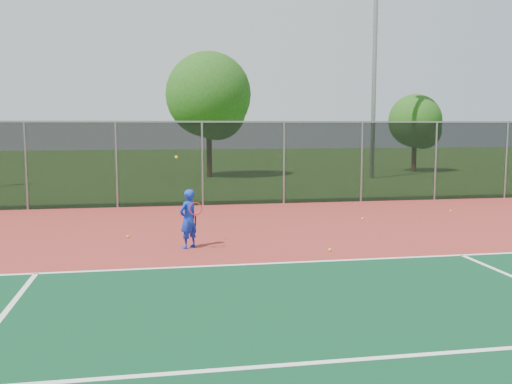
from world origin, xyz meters
TOP-DOWN VIEW (x-y plane):
  - ground at (0.00, 0.00)m, footprint 120.00×120.00m
  - court_apron at (0.00, 2.00)m, footprint 30.00×20.00m
  - fence_back at (0.00, 12.00)m, footprint 30.00×0.06m
  - tennis_player at (-3.93, 4.86)m, footprint 0.60×0.71m
  - practice_ball_1 at (-5.40, 6.35)m, footprint 0.07×0.07m
  - practice_ball_2 at (-0.76, 3.94)m, footprint 0.07×0.07m
  - practice_ball_4 at (5.02, 8.96)m, footprint 0.07×0.07m
  - practice_ball_7 at (1.55, 7.97)m, footprint 0.07×0.07m
  - floodlight_n at (6.99, 20.99)m, footprint 0.90×0.40m
  - tree_back_left at (-1.58, 23.27)m, footprint 4.71×4.71m
  - tree_back_mid at (11.31, 24.67)m, footprint 3.26×3.26m

SIDE VIEW (x-z plane):
  - ground at x=0.00m, z-range 0.00..0.00m
  - court_apron at x=0.00m, z-range 0.00..0.02m
  - practice_ball_1 at x=-5.40m, z-range 0.02..0.09m
  - practice_ball_2 at x=-0.76m, z-range 0.02..0.09m
  - practice_ball_4 at x=5.02m, z-range 0.02..0.09m
  - practice_ball_7 at x=1.55m, z-range 0.02..0.09m
  - tennis_player at x=-3.93m, z-range -0.37..1.81m
  - fence_back at x=0.00m, z-range 0.05..3.08m
  - tree_back_mid at x=11.31m, z-range 0.61..5.40m
  - tree_back_left at x=-1.58m, z-range 0.88..7.81m
  - floodlight_n at x=6.99m, z-range 0.78..13.22m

